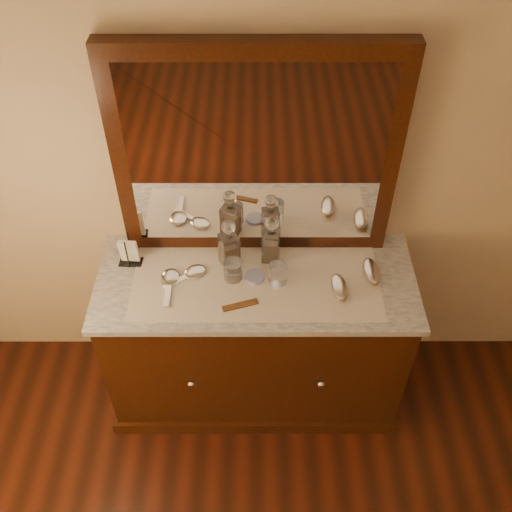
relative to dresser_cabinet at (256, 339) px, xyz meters
name	(u,v)px	position (x,y,z in m)	size (l,w,h in m)	color
dresser_cabinet	(256,339)	(0.00, 0.00, 0.00)	(1.40, 0.55, 0.82)	black
dresser_plinth	(256,380)	(0.00, 0.00, -0.37)	(1.46, 0.59, 0.08)	black
knob_left	(191,384)	(-0.30, -0.28, 0.04)	(0.04, 0.04, 0.04)	silver
knob_right	(321,384)	(0.30, -0.28, 0.04)	(0.04, 0.04, 0.04)	silver
marble_top	(256,282)	(0.00, 0.00, 0.42)	(1.44, 0.59, 0.03)	white
mirror_frame	(256,155)	(0.00, 0.25, 0.94)	(1.20, 0.08, 1.00)	black
mirror_glass	(256,160)	(0.00, 0.21, 0.94)	(1.06, 0.01, 0.86)	white
lace_runner	(256,283)	(0.00, -0.02, 0.44)	(1.10, 0.45, 0.00)	silver
pin_dish	(255,277)	(-0.01, 0.01, 0.45)	(0.09, 0.09, 0.02)	silver
comb	(240,305)	(-0.07, -0.15, 0.45)	(0.16, 0.03, 0.01)	brown
napkin_rack	(129,253)	(-0.58, 0.11, 0.50)	(0.11, 0.07, 0.16)	black
decanter_left	(229,247)	(-0.12, 0.10, 0.54)	(0.10, 0.10, 0.25)	#995616
decanter_right	(271,243)	(0.07, 0.13, 0.54)	(0.09, 0.09, 0.25)	#995616
brush_near	(339,288)	(0.36, -0.07, 0.47)	(0.08, 0.16, 0.04)	#8E6F57
brush_far	(371,272)	(0.52, 0.02, 0.47)	(0.08, 0.16, 0.04)	#8E6F57
hand_mirror_outer	(170,281)	(-0.38, -0.02, 0.45)	(0.09, 0.23, 0.02)	silver
hand_mirror_inner	(192,274)	(-0.29, 0.03, 0.45)	(0.21, 0.17, 0.02)	silver
tumblers	(255,272)	(0.00, 0.00, 0.49)	(0.28, 0.11, 0.10)	white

